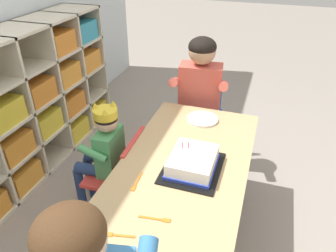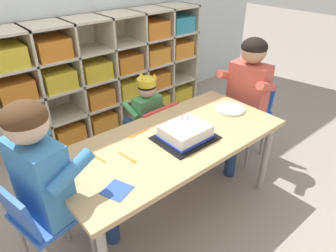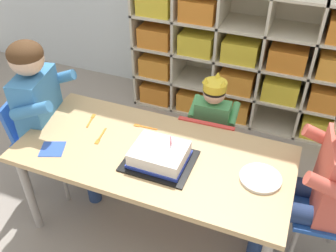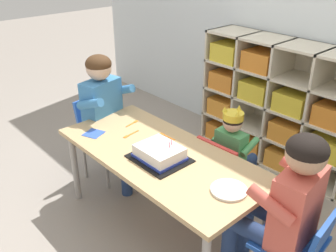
{
  "view_description": "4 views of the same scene",
  "coord_description": "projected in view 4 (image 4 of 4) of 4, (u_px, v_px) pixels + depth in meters",
  "views": [
    {
      "loc": [
        -1.2,
        -0.34,
        1.63
      ],
      "look_at": [
        0.09,
        0.09,
        0.81
      ],
      "focal_mm": 34.15,
      "sensor_mm": 36.0,
      "label": 1
    },
    {
      "loc": [
        -1.02,
        -1.16,
        1.59
      ],
      "look_at": [
        -0.02,
        0.02,
        0.68
      ],
      "focal_mm": 32.36,
      "sensor_mm": 36.0,
      "label": 2
    },
    {
      "loc": [
        0.61,
        -1.31,
        1.88
      ],
      "look_at": [
        0.07,
        0.03,
        0.77
      ],
      "focal_mm": 39.64,
      "sensor_mm": 36.0,
      "label": 3
    },
    {
      "loc": [
        1.54,
        -1.33,
        1.82
      ],
      "look_at": [
        0.04,
        0.04,
        0.78
      ],
      "focal_mm": 39.9,
      "sensor_mm": 36.0,
      "label": 4
    }
  ],
  "objects": [
    {
      "name": "ground",
      "position": [
        161.0,
        225.0,
        2.64
      ],
      "size": [
        16.0,
        16.0,
        0.0
      ],
      "primitive_type": "plane",
      "color": "gray"
    },
    {
      "name": "birthday_cake_on_tray",
      "position": [
        159.0,
        154.0,
        2.28
      ],
      "size": [
        0.34,
        0.29,
        0.12
      ],
      "color": "black",
      "rests_on": "activity_table"
    },
    {
      "name": "guest_at_table_side",
      "position": [
        285.0,
        202.0,
        1.86
      ],
      "size": [
        0.45,
        0.43,
        1.03
      ],
      "rotation": [
        0.0,
        0.0,
        -1.46
      ],
      "color": "#D15647",
      "rests_on": "ground"
    },
    {
      "name": "fork_near_cake_tray",
      "position": [
        130.0,
        135.0,
        2.58
      ],
      "size": [
        0.03,
        0.14,
        0.0
      ],
      "rotation": [
        0.0,
        0.0,
        1.7
      ],
      "color": "orange",
      "rests_on": "activity_table"
    },
    {
      "name": "paper_napkin_square",
      "position": [
        94.0,
        133.0,
        2.59
      ],
      "size": [
        0.16,
        0.16,
        0.0
      ],
      "primitive_type": "cube",
      "rotation": [
        0.0,
        0.0,
        0.37
      ],
      "color": "#3356B7",
      "rests_on": "activity_table"
    },
    {
      "name": "classroom_chair_guest_side",
      "position": [
        299.0,
        245.0,
        1.9
      ],
      "size": [
        0.37,
        0.37,
        0.66
      ],
      "rotation": [
        0.0,
        0.0,
        -1.46
      ],
      "color": "#1E4CA8",
      "rests_on": "ground"
    },
    {
      "name": "fork_scattered_mid_table",
      "position": [
        133.0,
        123.0,
        2.74
      ],
      "size": [
        0.04,
        0.13,
        0.0
      ],
      "rotation": [
        0.0,
        0.0,
        4.92
      ],
      "color": "orange",
      "rests_on": "activity_table"
    },
    {
      "name": "activity_table",
      "position": [
        160.0,
        160.0,
        2.4
      ],
      "size": [
        1.44,
        0.66,
        0.59
      ],
      "color": "tan",
      "rests_on": "ground"
    },
    {
      "name": "storage_cubby_shelf",
      "position": [
        312.0,
        119.0,
        2.99
      ],
      "size": [
        2.09,
        0.37,
        1.08
      ],
      "color": "beige",
      "rests_on": "ground"
    },
    {
      "name": "classroom_chair_adult_side",
      "position": [
        100.0,
        129.0,
        3.01
      ],
      "size": [
        0.39,
        0.37,
        0.68
      ],
      "rotation": [
        0.0,
        0.0,
        1.77
      ],
      "color": "blue",
      "rests_on": "ground"
    },
    {
      "name": "fork_beside_plate_stack",
      "position": [
        166.0,
        136.0,
        2.56
      ],
      "size": [
        0.14,
        0.02,
        0.0
      ],
      "rotation": [
        0.0,
        0.0,
        0.05
      ],
      "color": "orange",
      "rests_on": "activity_table"
    },
    {
      "name": "paper_plate_stack",
      "position": [
        229.0,
        190.0,
        2.0
      ],
      "size": [
        0.2,
        0.2,
        0.01
      ],
      "primitive_type": "cylinder",
      "color": "white",
      "rests_on": "activity_table"
    },
    {
      "name": "classroom_chair_blue",
      "position": [
        224.0,
        169.0,
        2.61
      ],
      "size": [
        0.37,
        0.32,
        0.61
      ],
      "rotation": [
        0.0,
        0.0,
        3.18
      ],
      "color": "red",
      "rests_on": "ground"
    },
    {
      "name": "adult_helper_seated",
      "position": [
        108.0,
        107.0,
        2.85
      ],
      "size": [
        0.46,
        0.45,
        1.05
      ],
      "rotation": [
        0.0,
        0.0,
        1.77
      ],
      "color": "#3D7FBC",
      "rests_on": "ground"
    },
    {
      "name": "child_with_crown",
      "position": [
        234.0,
        146.0,
        2.61
      ],
      "size": [
        0.3,
        0.31,
        0.82
      ],
      "rotation": [
        0.0,
        0.0,
        3.18
      ],
      "color": "#4C9E5B",
      "rests_on": "ground"
    }
  ]
}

